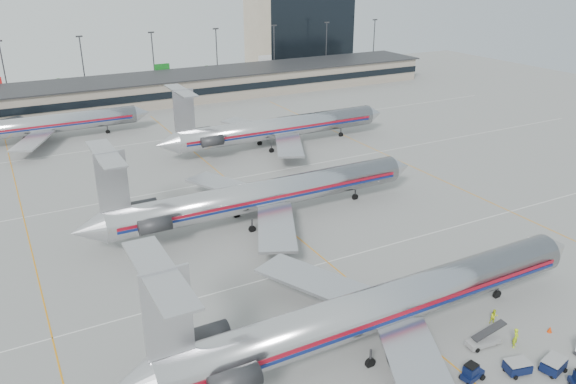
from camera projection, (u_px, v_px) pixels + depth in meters
ground at (380, 305)px, 56.88m from camera, size 260.00×260.00×0.00m
apron_markings at (328, 262)px, 65.02m from camera, size 160.00×0.15×0.02m
terminal at (135, 91)px, 135.46m from camera, size 162.00×17.00×6.25m
light_mast_row at (119, 60)px, 144.81m from camera, size 163.60×0.40×15.28m
distant_building at (298, 26)px, 183.48m from camera, size 30.00×20.00×25.00m
jet_foreground at (375, 308)px, 49.85m from camera, size 49.36×29.06×12.92m
jet_second_row at (258, 195)px, 73.90m from camera, size 48.83×28.75×12.78m
jet_third_row at (275, 128)px, 103.84m from camera, size 46.73×28.74×12.78m
jet_back_row at (34, 126)px, 106.43m from camera, size 42.91×26.40×11.73m
tug_center at (472, 373)px, 46.41m from camera, size 2.19×1.39×1.66m
cart_inner at (554, 365)px, 47.49m from camera, size 2.45×1.95×1.23m
cart_outer at (517, 367)px, 47.33m from camera, size 2.31×1.84×1.16m
belt_loader at (484, 340)px, 50.75m from camera, size 3.89×1.49×2.02m
ramp_worker_near at (516, 338)px, 50.40m from camera, size 0.83×0.72×1.92m
ramp_worker_far at (494, 317)px, 53.75m from camera, size 0.90×0.80×1.52m
cone_right at (550, 329)px, 52.64m from camera, size 0.55×0.55×0.61m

